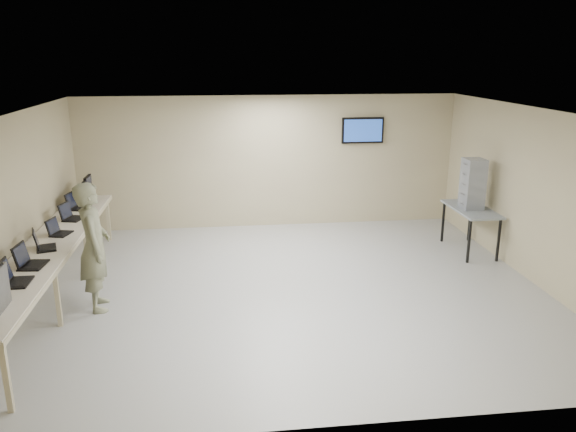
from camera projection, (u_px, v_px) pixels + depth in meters
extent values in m
cube|color=#9F9F9F|center=(290.00, 288.00, 9.00)|extent=(8.00, 7.00, 0.01)
cube|color=silver|center=(290.00, 112.00, 8.22)|extent=(8.00, 7.00, 0.01)
cube|color=tan|center=(269.00, 162.00, 11.94)|extent=(8.00, 0.01, 2.80)
cube|color=tan|center=(336.00, 299.00, 5.27)|extent=(8.00, 0.01, 2.80)
cube|color=tan|center=(17.00, 213.00, 8.14)|extent=(0.01, 7.00, 2.80)
cube|color=tan|center=(535.00, 196.00, 9.07)|extent=(0.01, 7.00, 2.80)
cube|color=black|center=(362.00, 130.00, 11.98)|extent=(0.15, 0.04, 0.15)
cube|color=black|center=(363.00, 130.00, 11.94)|extent=(0.90, 0.06, 0.55)
cube|color=#1E4198|center=(363.00, 131.00, 11.90)|extent=(0.82, 0.01, 0.47)
cube|color=beige|center=(49.00, 245.00, 8.33)|extent=(0.75, 6.00, 0.04)
cube|color=#C0B490|center=(76.00, 246.00, 8.38)|extent=(0.02, 6.00, 0.06)
cube|color=#C0B490|center=(6.00, 376.00, 5.77)|extent=(0.06, 0.06, 0.86)
cube|color=#C0B490|center=(11.00, 299.00, 7.56)|extent=(0.06, 0.06, 0.86)
cube|color=#C0B490|center=(57.00, 297.00, 7.63)|extent=(0.06, 0.06, 0.86)
cube|color=#C0B490|center=(49.00, 254.00, 9.28)|extent=(0.06, 0.06, 0.86)
cube|color=#C0B490|center=(87.00, 253.00, 9.35)|extent=(0.06, 0.06, 0.86)
cube|color=#C0B490|center=(77.00, 221.00, 11.14)|extent=(0.06, 0.06, 0.86)
cube|color=#C0B490|center=(108.00, 220.00, 11.21)|extent=(0.06, 0.06, 0.86)
cube|color=black|center=(18.00, 283.00, 6.89)|extent=(0.29, 0.40, 0.02)
cube|color=black|center=(4.00, 272.00, 6.83)|extent=(0.08, 0.37, 0.28)
cube|color=black|center=(6.00, 271.00, 6.83)|extent=(0.06, 0.33, 0.23)
cube|color=black|center=(34.00, 265.00, 7.46)|extent=(0.33, 0.43, 0.02)
cube|color=black|center=(21.00, 255.00, 7.40)|extent=(0.11, 0.38, 0.29)
cube|color=black|center=(22.00, 255.00, 7.40)|extent=(0.09, 0.34, 0.24)
cube|color=black|center=(46.00, 248.00, 8.12)|extent=(0.36, 0.43, 0.02)
cube|color=black|center=(36.00, 239.00, 8.06)|extent=(0.17, 0.35, 0.26)
cube|color=black|center=(37.00, 239.00, 8.06)|extent=(0.14, 0.31, 0.22)
cube|color=black|center=(61.00, 234.00, 8.76)|extent=(0.32, 0.39, 0.02)
cube|color=black|center=(52.00, 226.00, 8.71)|extent=(0.14, 0.32, 0.24)
cube|color=black|center=(53.00, 226.00, 8.71)|extent=(0.12, 0.28, 0.20)
cube|color=black|center=(74.00, 219.00, 9.56)|extent=(0.35, 0.43, 0.02)
cube|color=black|center=(65.00, 211.00, 9.51)|extent=(0.16, 0.36, 0.27)
cube|color=black|center=(66.00, 211.00, 9.51)|extent=(0.13, 0.31, 0.22)
cube|color=black|center=(80.00, 208.00, 10.23)|extent=(0.36, 0.44, 0.02)
cube|color=black|center=(71.00, 200.00, 10.17)|extent=(0.15, 0.38, 0.28)
cube|color=black|center=(72.00, 200.00, 10.17)|extent=(0.12, 0.33, 0.23)
cylinder|color=black|center=(85.00, 203.00, 10.57)|extent=(0.18, 0.18, 0.01)
cube|color=black|center=(84.00, 199.00, 10.55)|extent=(0.04, 0.03, 0.15)
cube|color=black|center=(83.00, 190.00, 10.50)|extent=(0.05, 0.41, 0.28)
cube|color=black|center=(85.00, 190.00, 10.50)|extent=(0.00, 0.38, 0.24)
cylinder|color=black|center=(89.00, 198.00, 10.95)|extent=(0.20, 0.20, 0.02)
cube|color=black|center=(89.00, 194.00, 10.92)|extent=(0.04, 0.03, 0.16)
cube|color=black|center=(88.00, 184.00, 10.87)|extent=(0.05, 0.45, 0.30)
cube|color=black|center=(89.00, 184.00, 10.87)|extent=(0.00, 0.41, 0.26)
imported|color=#667057|center=(94.00, 247.00, 8.06)|extent=(0.57, 0.76, 1.90)
cube|color=gray|center=(471.00, 209.00, 10.48)|extent=(0.66, 1.40, 0.04)
cube|color=black|center=(469.00, 241.00, 9.99)|extent=(0.04, 0.04, 0.80)
cube|color=black|center=(443.00, 222.00, 11.14)|extent=(0.04, 0.04, 0.80)
cube|color=black|center=(499.00, 240.00, 10.06)|extent=(0.04, 0.04, 0.80)
cube|color=black|center=(470.00, 221.00, 11.20)|extent=(0.04, 0.04, 0.80)
cube|color=#8F95A1|center=(471.00, 203.00, 10.45)|extent=(0.35, 0.39, 0.19)
cube|color=#8F95A1|center=(472.00, 194.00, 10.40)|extent=(0.35, 0.39, 0.19)
cube|color=#8F95A1|center=(473.00, 184.00, 10.34)|extent=(0.35, 0.39, 0.19)
cube|color=#8F95A1|center=(474.00, 174.00, 10.29)|extent=(0.35, 0.39, 0.19)
cube|color=#8F95A1|center=(475.00, 164.00, 10.24)|extent=(0.35, 0.39, 0.19)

